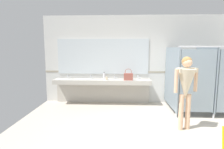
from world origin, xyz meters
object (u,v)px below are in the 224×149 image
object	(u,v)px
person_standing	(186,84)
soap_dispenser	(104,76)
handbag	(128,76)
paper_cup	(107,78)

from	to	relation	value
person_standing	soap_dispenser	size ratio (longest dim) A/B	7.46
person_standing	handbag	world-z (taller)	person_standing
soap_dispenser	paper_cup	distance (m)	0.28
handbag	paper_cup	size ratio (longest dim) A/B	3.55
paper_cup	handbag	bearing A→B (deg)	-2.65
person_standing	soap_dispenser	bearing A→B (deg)	134.47
handbag	soap_dispenser	world-z (taller)	handbag
handbag	paper_cup	distance (m)	0.70
soap_dispenser	paper_cup	xyz separation A→B (m)	(0.11, -0.26, -0.05)
handbag	paper_cup	bearing A→B (deg)	177.35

